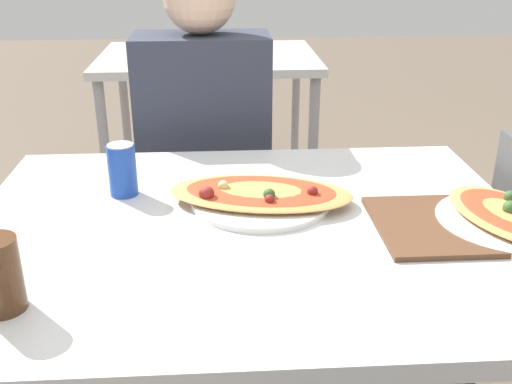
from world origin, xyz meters
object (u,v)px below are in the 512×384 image
(chair_far_seated, at_px, (207,188))
(pizza_main, at_px, (260,195))
(pizza_second, at_px, (510,218))
(soda_can, at_px, (122,170))
(person_seated, at_px, (204,130))
(dining_table, at_px, (250,252))

(chair_far_seated, bearing_deg, pizza_main, 101.42)
(pizza_main, height_order, pizza_second, pizza_second)
(pizza_main, height_order, soda_can, soda_can)
(person_seated, xyz_separation_m, pizza_main, (0.14, -0.58, 0.02))
(person_seated, relative_size, pizza_second, 3.40)
(pizza_second, bearing_deg, pizza_main, 164.16)
(pizza_main, distance_m, soda_can, 0.33)
(soda_can, height_order, pizza_second, soda_can)
(dining_table, height_order, pizza_second, pizza_second)
(person_seated, relative_size, pizza_main, 2.74)
(dining_table, relative_size, chair_far_seated, 1.43)
(dining_table, distance_m, person_seated, 0.70)
(soda_can, relative_size, pizza_second, 0.34)
(dining_table, bearing_deg, pizza_main, 74.25)
(pizza_main, bearing_deg, chair_far_seated, 101.42)
(dining_table, xyz_separation_m, soda_can, (-0.29, 0.18, 0.13))
(chair_far_seated, xyz_separation_m, pizza_main, (0.14, -0.69, 0.27))
(soda_can, xyz_separation_m, pizza_second, (0.84, -0.22, -0.04))
(dining_table, bearing_deg, person_seated, 98.99)
(chair_far_seated, bearing_deg, dining_table, 97.78)
(chair_far_seated, distance_m, pizza_main, 0.75)
(chair_far_seated, height_order, soda_can, soda_can)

